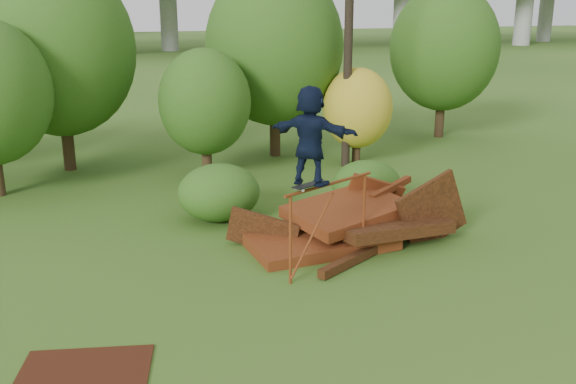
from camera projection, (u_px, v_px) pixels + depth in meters
name	position (u px, v px, depth m)	size (l,w,h in m)	color
ground	(367.00, 299.00, 11.89)	(240.00, 240.00, 0.00)	#2D5116
scrap_pile	(350.00, 225.00, 14.59)	(5.55, 3.24, 1.95)	#51230E
grind_rail	(329.00, 208.00, 12.93)	(2.33, 1.06, 1.83)	maroon
skateboard	(310.00, 185.00, 12.37)	(0.82, 0.52, 0.08)	black
skater	(311.00, 136.00, 12.09)	(1.76, 0.56, 1.90)	black
flat_plate	(84.00, 372.00, 9.50)	(1.92, 1.37, 0.03)	#38180C
tree_1	(59.00, 49.00, 20.05)	(4.78, 4.78, 6.65)	black
tree_2	(205.00, 102.00, 19.63)	(2.84, 2.84, 4.00)	black
tree_3	(275.00, 46.00, 22.01)	(4.75, 4.75, 6.59)	black
tree_4	(358.00, 108.00, 21.52)	(2.35, 2.35, 3.24)	black
tree_5	(444.00, 48.00, 25.35)	(4.30, 4.30, 6.04)	black
shrub_left	(219.00, 192.00, 16.04)	(2.07, 1.91, 1.44)	#274C14
shrub_right	(367.00, 185.00, 16.90)	(1.86, 1.71, 1.32)	#274C14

